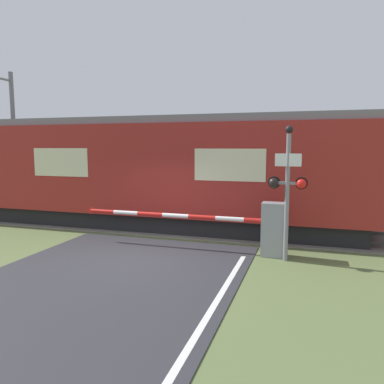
# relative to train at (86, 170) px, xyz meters

# --- Properties ---
(ground_plane) EXTENTS (80.00, 80.00, 0.00)m
(ground_plane) POSITION_rel_train_xyz_m (3.92, -3.89, -1.93)
(ground_plane) COLOR #5B6B3D
(track_bed) EXTENTS (36.00, 3.20, 0.13)m
(track_bed) POSITION_rel_train_xyz_m (3.92, 0.00, -1.90)
(track_bed) COLOR slate
(track_bed) RESTS_ON ground_plane
(train) EXTENTS (20.90, 3.03, 3.77)m
(train) POSITION_rel_train_xyz_m (0.00, 0.00, 0.00)
(train) COLOR black
(train) RESTS_ON ground_plane
(crossing_barrier) EXTENTS (5.75, 0.44, 1.39)m
(crossing_barrier) POSITION_rel_train_xyz_m (6.73, -2.53, -1.20)
(crossing_barrier) COLOR gray
(crossing_barrier) RESTS_ON ground_plane
(signal_post) EXTENTS (0.95, 0.26, 3.31)m
(signal_post) POSITION_rel_train_xyz_m (7.46, -2.85, -0.04)
(signal_post) COLOR gray
(signal_post) RESTS_ON ground_plane
(catenary_pole) EXTENTS (0.20, 1.90, 6.20)m
(catenary_pole) POSITION_rel_train_xyz_m (-5.34, 2.22, 1.32)
(catenary_pole) COLOR slate
(catenary_pole) RESTS_ON ground_plane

